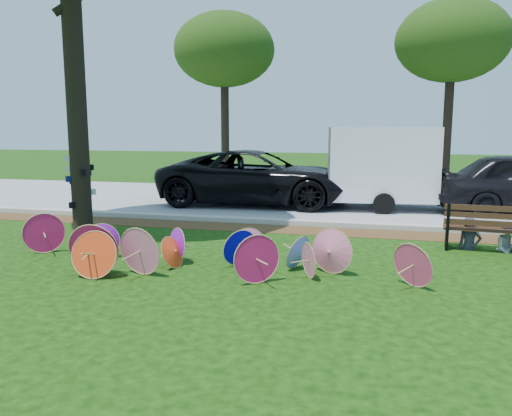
# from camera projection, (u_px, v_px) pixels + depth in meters

# --- Properties ---
(ground) EXTENTS (90.00, 90.00, 0.00)m
(ground) POSITION_uv_depth(u_px,v_px,m) (194.00, 284.00, 7.67)
(ground) COLOR black
(ground) RESTS_ON ground
(mulch_strip) EXTENTS (90.00, 1.00, 0.01)m
(mulch_strip) POSITION_uv_depth(u_px,v_px,m) (261.00, 228.00, 11.99)
(mulch_strip) COLOR #472D16
(mulch_strip) RESTS_ON ground
(curb) EXTENTS (90.00, 0.30, 0.12)m
(curb) POSITION_uv_depth(u_px,v_px,m) (267.00, 221.00, 12.65)
(curb) COLOR #B7B5AD
(curb) RESTS_ON ground
(street) EXTENTS (90.00, 8.00, 0.01)m
(street) POSITION_uv_depth(u_px,v_px,m) (294.00, 201.00, 16.64)
(street) COLOR gray
(street) RESTS_ON ground
(parasol_pile) EXTENTS (7.47, 1.87, 0.87)m
(parasol_pile) POSITION_uv_depth(u_px,v_px,m) (189.00, 249.00, 8.37)
(parasol_pile) COLOR #D06582
(parasol_pile) RESTS_ON ground
(black_van) EXTENTS (6.26, 3.08, 1.71)m
(black_van) POSITION_uv_depth(u_px,v_px,m) (258.00, 178.00, 15.74)
(black_van) COLOR black
(black_van) RESTS_ON ground
(cargo_trailer) EXTENTS (3.23, 2.25, 2.72)m
(cargo_trailer) POSITION_uv_depth(u_px,v_px,m) (381.00, 164.00, 14.76)
(cargo_trailer) COLOR white
(cargo_trailer) RESTS_ON ground
(park_bench) EXTENTS (1.82, 0.85, 0.92)m
(park_bench) POSITION_uv_depth(u_px,v_px,m) (490.00, 228.00, 9.73)
(park_bench) COLOR black
(park_bench) RESTS_ON ground
(person_left) EXTENTS (0.49, 0.35, 1.25)m
(person_left) POSITION_uv_depth(u_px,v_px,m) (471.00, 218.00, 9.84)
(person_left) COLOR #37394B
(person_left) RESTS_ON ground
(person_right) EXTENTS (0.63, 0.55, 1.10)m
(person_right) POSITION_uv_depth(u_px,v_px,m) (510.00, 223.00, 9.68)
(person_right) COLOR silver
(person_right) RESTS_ON ground
(bg_trees) EXTENTS (20.84, 4.45, 7.40)m
(bg_trees) POSITION_uv_depth(u_px,v_px,m) (432.00, 42.00, 19.65)
(bg_trees) COLOR black
(bg_trees) RESTS_ON ground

